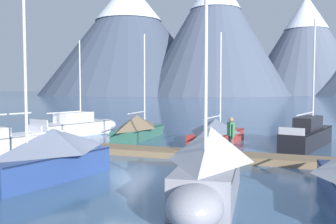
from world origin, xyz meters
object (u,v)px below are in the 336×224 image
object	(u,v)px
sailboat_nearest_berth	(79,126)
person_on_dock	(231,133)
sailboat_far_berth	(218,131)
sailboat_mid_dock_starboard	(39,157)
sailboat_mid_dock_port	(140,127)
sailboat_outer_slip	(208,168)
sailboat_end_of_dock	(310,134)

from	to	relation	value
sailboat_nearest_berth	person_on_dock	size ratio (longest dim) A/B	4.31
sailboat_far_berth	person_on_dock	xyz separation A→B (m)	(1.51, -5.64, 0.57)
sailboat_mid_dock_starboard	sailboat_far_berth	world-z (taller)	sailboat_mid_dock_starboard
sailboat_mid_dock_port	person_on_dock	size ratio (longest dim) A/B	4.11
sailboat_outer_slip	sailboat_mid_dock_port	bearing A→B (deg)	119.20
sailboat_outer_slip	sailboat_nearest_berth	bearing A→B (deg)	132.31
sailboat_nearest_berth	sailboat_far_berth	xyz separation A→B (m)	(10.13, -1.11, 0.08)
sailboat_mid_dock_port	sailboat_far_berth	world-z (taller)	sailboat_mid_dock_port
sailboat_mid_dock_port	sailboat_mid_dock_starboard	distance (m)	11.93
sailboat_mid_dock_starboard	sailboat_outer_slip	size ratio (longest dim) A/B	1.23
sailboat_far_berth	sailboat_end_of_dock	distance (m)	5.18
sailboat_mid_dock_port	sailboat_far_berth	size ratio (longest dim) A/B	1.03
sailboat_mid_dock_port	sailboat_mid_dock_starboard	bearing A→B (deg)	-85.97
sailboat_outer_slip	sailboat_end_of_dock	xyz separation A→B (m)	(3.47, 12.23, -0.33)
sailboat_nearest_berth	sailboat_end_of_dock	size ratio (longest dim) A/B	0.95
sailboat_mid_dock_starboard	person_on_dock	world-z (taller)	sailboat_mid_dock_starboard
sailboat_nearest_berth	sailboat_far_berth	size ratio (longest dim) A/B	1.08
person_on_dock	sailboat_outer_slip	bearing A→B (deg)	-88.20
sailboat_end_of_dock	sailboat_outer_slip	bearing A→B (deg)	-105.84
person_on_dock	sailboat_mid_dock_port	bearing A→B (deg)	137.28
sailboat_end_of_dock	person_on_dock	distance (m)	7.05
sailboat_mid_dock_port	sailboat_mid_dock_starboard	xyz separation A→B (m)	(0.84, -11.90, 0.11)
sailboat_nearest_berth	sailboat_end_of_dock	bearing A→B (deg)	-2.86
sailboat_nearest_berth	sailboat_outer_slip	bearing A→B (deg)	-47.69
sailboat_mid_dock_port	sailboat_far_berth	bearing A→B (deg)	-6.88
sailboat_mid_dock_starboard	sailboat_far_berth	bearing A→B (deg)	68.40
sailboat_nearest_berth	sailboat_mid_dock_starboard	size ratio (longest dim) A/B	0.81
sailboat_mid_dock_port	sailboat_outer_slip	size ratio (longest dim) A/B	0.95
sailboat_mid_dock_starboard	person_on_dock	distance (m)	8.20
sailboat_mid_dock_starboard	sailboat_outer_slip	xyz separation A→B (m)	(6.16, -0.62, 0.14)
sailboat_nearest_berth	sailboat_mid_dock_starboard	world-z (taller)	sailboat_mid_dock_starboard
sailboat_mid_dock_starboard	sailboat_end_of_dock	world-z (taller)	sailboat_mid_dock_starboard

